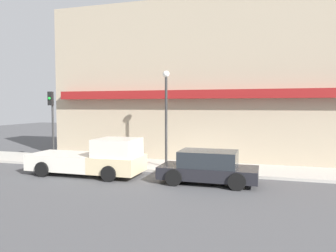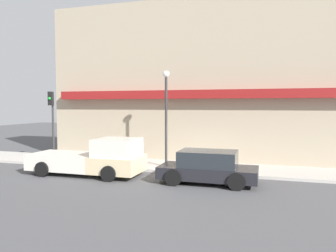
{
  "view_description": "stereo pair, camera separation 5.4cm",
  "coord_description": "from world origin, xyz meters",
  "px_view_note": "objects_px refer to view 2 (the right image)",
  "views": [
    {
      "loc": [
        3.8,
        -15.87,
        3.48
      ],
      "look_at": [
        -1.38,
        1.28,
        2.34
      ],
      "focal_mm": 35.0,
      "sensor_mm": 36.0,
      "label": 1
    },
    {
      "loc": [
        3.86,
        -15.85,
        3.48
      ],
      "look_at": [
        -1.38,
        1.28,
        2.34
      ],
      "focal_mm": 35.0,
      "sensor_mm": 36.0,
      "label": 2
    }
  ],
  "objects_px": {
    "fire_hydrant": "(236,166)",
    "street_lamp": "(166,107)",
    "parked_car": "(208,167)",
    "traffic_light": "(52,114)",
    "pickup_truck": "(93,159)"
  },
  "relations": [
    {
      "from": "fire_hydrant",
      "to": "street_lamp",
      "type": "distance_m",
      "value": 4.81
    },
    {
      "from": "parked_car",
      "to": "traffic_light",
      "type": "relative_size",
      "value": 1.05
    },
    {
      "from": "street_lamp",
      "to": "pickup_truck",
      "type": "bearing_deg",
      "value": -140.3
    },
    {
      "from": "fire_hydrant",
      "to": "parked_car",
      "type": "bearing_deg",
      "value": -116.33
    },
    {
      "from": "fire_hydrant",
      "to": "traffic_light",
      "type": "relative_size",
      "value": 0.15
    },
    {
      "from": "parked_car",
      "to": "pickup_truck",
      "type": "bearing_deg",
      "value": -178.7
    },
    {
      "from": "parked_car",
      "to": "fire_hydrant",
      "type": "relative_size",
      "value": 6.88
    },
    {
      "from": "pickup_truck",
      "to": "fire_hydrant",
      "type": "bearing_deg",
      "value": 18.22
    },
    {
      "from": "street_lamp",
      "to": "traffic_light",
      "type": "distance_m",
      "value": 6.93
    },
    {
      "from": "pickup_truck",
      "to": "parked_car",
      "type": "bearing_deg",
      "value": 1.08
    },
    {
      "from": "street_lamp",
      "to": "traffic_light",
      "type": "bearing_deg",
      "value": -176.39
    },
    {
      "from": "parked_car",
      "to": "fire_hydrant",
      "type": "xyz_separation_m",
      "value": [
        1.04,
        2.09,
        -0.26
      ]
    },
    {
      "from": "parked_car",
      "to": "street_lamp",
      "type": "bearing_deg",
      "value": 138.82
    },
    {
      "from": "pickup_truck",
      "to": "street_lamp",
      "type": "distance_m",
      "value": 4.7
    },
    {
      "from": "parked_car",
      "to": "fire_hydrant",
      "type": "bearing_deg",
      "value": 64.97
    }
  ]
}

